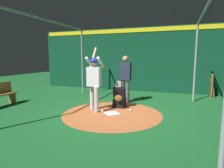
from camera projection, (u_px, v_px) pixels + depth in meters
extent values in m
plane|color=#195B28|center=(112.00, 114.00, 5.94)|extent=(27.40, 27.40, 0.00)
cylinder|color=#B76033|center=(112.00, 114.00, 5.94)|extent=(3.12, 3.12, 0.01)
cube|color=white|center=(112.00, 113.00, 5.94)|extent=(0.59, 0.59, 0.01)
cylinder|color=#BCBCC0|center=(96.00, 100.00, 6.02)|extent=(0.15, 0.15, 0.83)
cylinder|color=#BCBCC0|center=(92.00, 98.00, 6.34)|extent=(0.15, 0.15, 0.83)
cube|color=silver|center=(94.00, 77.00, 6.08)|extent=(0.22, 0.44, 0.62)
cylinder|color=silver|center=(101.00, 63.00, 6.04)|extent=(0.51, 0.09, 0.39)
cylinder|color=silver|center=(90.00, 63.00, 6.17)|extent=(0.51, 0.09, 0.39)
sphere|color=#9E704C|center=(94.00, 63.00, 6.02)|extent=(0.22, 0.22, 0.22)
sphere|color=navy|center=(94.00, 61.00, 6.01)|extent=(0.24, 0.24, 0.24)
cylinder|color=tan|center=(93.00, 58.00, 6.24)|extent=(0.54, 0.06, 0.73)
cube|color=black|center=(120.00, 103.00, 6.72)|extent=(0.40, 0.40, 0.29)
cube|color=black|center=(119.00, 93.00, 6.63)|extent=(0.31, 0.40, 0.48)
sphere|color=#9E704C|center=(119.00, 84.00, 6.57)|extent=(0.22, 0.22, 0.22)
cube|color=gray|center=(118.00, 84.00, 6.47)|extent=(0.03, 0.20, 0.20)
ellipsoid|color=brown|center=(118.00, 98.00, 6.37)|extent=(0.12, 0.28, 0.22)
cylinder|color=#4C4C51|center=(128.00, 92.00, 7.34)|extent=(0.15, 0.15, 0.89)
cylinder|color=#4C4C51|center=(123.00, 91.00, 7.41)|extent=(0.15, 0.15, 0.89)
cube|color=#1E2338|center=(125.00, 71.00, 7.26)|extent=(0.22, 0.42, 0.70)
cylinder|color=#1E2338|center=(130.00, 70.00, 7.19)|extent=(0.09, 0.09, 0.59)
cylinder|color=#1E2338|center=(120.00, 70.00, 7.32)|extent=(0.09, 0.09, 0.59)
sphere|color=#9E704C|center=(125.00, 59.00, 7.20)|extent=(0.23, 0.23, 0.23)
cube|color=#0C3D26|center=(140.00, 60.00, 9.80)|extent=(0.20, 11.40, 3.29)
cube|color=yellow|center=(141.00, 30.00, 9.48)|extent=(0.03, 11.17, 0.20)
cylinder|color=gray|center=(82.00, 62.00, 9.12)|extent=(0.08, 0.08, 3.06)
cylinder|color=gray|center=(195.00, 63.00, 7.43)|extent=(0.08, 0.08, 3.06)
cylinder|color=gray|center=(42.00, 19.00, 6.36)|extent=(5.48, 0.07, 0.07)
cylinder|color=gray|center=(208.00, 5.00, 4.66)|extent=(5.48, 0.07, 0.07)
cube|color=olive|center=(211.00, 85.00, 8.60)|extent=(0.94, 0.04, 1.05)
cylinder|color=tan|center=(211.00, 85.00, 8.94)|extent=(0.06, 0.18, 0.89)
cylinder|color=tan|center=(211.00, 86.00, 8.83)|extent=(0.06, 0.13, 0.86)
cylinder|color=tan|center=(211.00, 87.00, 8.72)|extent=(0.06, 0.18, 0.83)
cylinder|color=olive|center=(212.00, 87.00, 8.61)|extent=(0.06, 0.14, 0.84)
cylinder|color=tan|center=(212.00, 88.00, 8.50)|extent=(0.06, 0.20, 0.81)
cylinder|color=tan|center=(213.00, 88.00, 8.38)|extent=(0.06, 0.14, 0.87)
cylinder|color=olive|center=(213.00, 88.00, 8.27)|extent=(0.06, 0.18, 0.90)
cube|color=olive|center=(12.00, 98.00, 7.27)|extent=(0.08, 0.32, 0.40)
sphere|color=white|center=(102.00, 111.00, 6.07)|extent=(0.07, 0.07, 0.07)
sphere|color=white|center=(130.00, 110.00, 6.19)|extent=(0.07, 0.07, 0.07)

